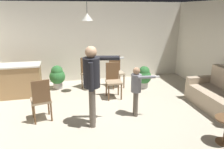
% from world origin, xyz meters
% --- Properties ---
extents(ground, '(7.68, 7.68, 0.00)m').
position_xyz_m(ground, '(0.00, 0.00, 0.00)').
color(ground, '#B2A893').
extents(wall_back, '(6.40, 0.10, 2.70)m').
position_xyz_m(wall_back, '(0.00, 3.20, 1.35)').
color(wall_back, silver).
rests_on(wall_back, ground).
extents(couch_floral, '(0.88, 1.81, 1.00)m').
position_xyz_m(couch_floral, '(2.64, -0.07, 0.33)').
color(couch_floral, tan).
rests_on(couch_floral, ground).
extents(kitchen_counter, '(1.26, 0.66, 0.95)m').
position_xyz_m(kitchen_counter, '(-2.45, 2.04, 0.48)').
color(kitchen_counter, '#99754C').
rests_on(kitchen_counter, ground).
extents(person_adult, '(0.89, 0.50, 1.75)m').
position_xyz_m(person_adult, '(-0.62, -0.11, 1.08)').
color(person_adult, '#60564C').
rests_on(person_adult, ground).
extents(person_child, '(0.60, 0.38, 1.19)m').
position_xyz_m(person_child, '(0.44, 0.12, 0.74)').
color(person_child, '#60564C').
rests_on(person_child, ground).
extents(dining_chair_by_counter, '(0.59, 0.59, 1.00)m').
position_xyz_m(dining_chair_by_counter, '(-0.42, 2.30, 0.55)').
color(dining_chair_by_counter, brown).
rests_on(dining_chair_by_counter, ground).
extents(dining_chair_near_wall, '(0.50, 0.50, 1.00)m').
position_xyz_m(dining_chair_near_wall, '(-1.72, 0.33, 0.55)').
color(dining_chair_near_wall, brown).
rests_on(dining_chair_near_wall, ground).
extents(dining_chair_centre_back, '(0.43, 0.43, 1.00)m').
position_xyz_m(dining_chair_centre_back, '(0.18, 1.35, 0.55)').
color(dining_chair_centre_back, brown).
rests_on(dining_chair_centre_back, ground).
extents(dining_chair_spare, '(0.47, 0.47, 1.00)m').
position_xyz_m(dining_chair_spare, '(0.48, 2.22, 0.55)').
color(dining_chair_spare, brown).
rests_on(dining_chair_spare, ground).
extents(potted_plant_corner, '(0.47, 0.47, 0.72)m').
position_xyz_m(potted_plant_corner, '(1.32, 1.86, 0.40)').
color(potted_plant_corner, '#B7B2AD').
rests_on(potted_plant_corner, ground).
extents(potted_plant_by_wall, '(0.49, 0.49, 0.76)m').
position_xyz_m(potted_plant_by_wall, '(-1.39, 2.44, 0.42)').
color(potted_plant_by_wall, '#B7B2AD').
rests_on(potted_plant_by_wall, ground).
extents(ceiling_light_pendant, '(0.32, 0.32, 0.55)m').
position_xyz_m(ceiling_light_pendant, '(-0.46, 1.76, 2.25)').
color(ceiling_light_pendant, silver).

